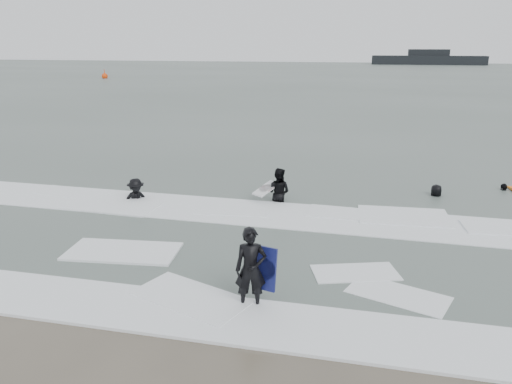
% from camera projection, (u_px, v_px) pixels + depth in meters
% --- Properties ---
extents(ground, '(320.00, 320.00, 0.00)m').
position_uv_depth(ground, '(201.00, 302.00, 10.98)').
color(ground, brown).
rests_on(ground, ground).
extents(sea, '(320.00, 320.00, 0.00)m').
position_uv_depth(sea, '(362.00, 78.00, 85.40)').
color(sea, '#47544C').
rests_on(sea, ground).
extents(surfer_centre, '(0.76, 0.60, 1.84)m').
position_uv_depth(surfer_centre, '(251.00, 307.00, 10.77)').
color(surfer_centre, black).
rests_on(surfer_centre, ground).
extents(surfer_wading, '(1.00, 0.85, 1.82)m').
position_uv_depth(surfer_wading, '(278.00, 202.00, 17.96)').
color(surfer_wading, black).
rests_on(surfer_wading, ground).
extents(surfer_breaker, '(1.22, 1.22, 1.69)m').
position_uv_depth(surfer_breaker, '(136.00, 201.00, 18.09)').
color(surfer_breaker, black).
rests_on(surfer_breaker, ground).
extents(surfer_right_near, '(0.87, 0.85, 1.47)m').
position_uv_depth(surfer_right_near, '(504.00, 192.00, 19.28)').
color(surfer_right_near, black).
rests_on(surfer_right_near, ground).
extents(surfer_right_far, '(0.85, 0.60, 1.63)m').
position_uv_depth(surfer_right_far, '(436.00, 197.00, 18.57)').
color(surfer_right_far, black).
rests_on(surfer_right_far, ground).
extents(surf_foam, '(30.03, 9.06, 0.09)m').
position_uv_depth(surf_foam, '(245.00, 239.00, 14.41)').
color(surf_foam, white).
rests_on(surf_foam, ground).
extents(bodyboards, '(9.86, 11.35, 1.25)m').
position_uv_depth(bodyboards, '(369.00, 207.00, 15.87)').
color(bodyboards, '#10154E').
rests_on(bodyboards, ground).
extents(buoy, '(1.00, 1.00, 1.65)m').
position_uv_depth(buoy, '(105.00, 76.00, 84.04)').
color(buoy, '#ED3D0A').
rests_on(buoy, ground).
extents(vessel_horizon, '(31.42, 5.61, 4.26)m').
position_uv_depth(vessel_horizon, '(428.00, 59.00, 143.17)').
color(vessel_horizon, black).
rests_on(vessel_horizon, ground).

